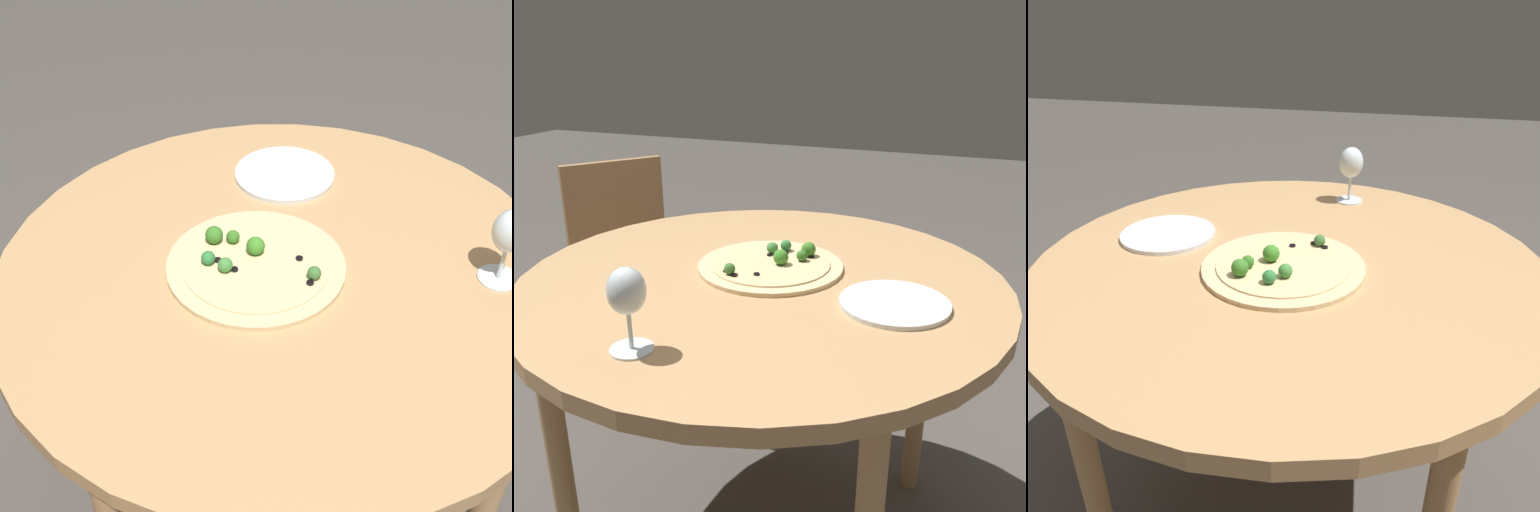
# 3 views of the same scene
# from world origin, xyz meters

# --- Properties ---
(ground_plane) EXTENTS (12.00, 12.00, 0.00)m
(ground_plane) POSITION_xyz_m (0.00, 0.00, 0.00)
(ground_plane) COLOR #4C4742
(dining_table) EXTENTS (1.10, 1.10, 0.76)m
(dining_table) POSITION_xyz_m (0.00, 0.00, 0.69)
(dining_table) COLOR tan
(dining_table) RESTS_ON ground_plane
(pizza) EXTENTS (0.34, 0.34, 0.05)m
(pizza) POSITION_xyz_m (-0.06, 0.00, 0.77)
(pizza) COLOR #DBBC89
(pizza) RESTS_ON dining_table
(wine_glass) EXTENTS (0.08, 0.08, 0.15)m
(wine_glass) POSITION_xyz_m (0.39, -0.08, 0.87)
(wine_glass) COLOR silver
(wine_glass) RESTS_ON dining_table
(plate_near) EXTENTS (0.22, 0.22, 0.01)m
(plate_near) POSITION_xyz_m (0.04, 0.31, 0.77)
(plate_near) COLOR silver
(plate_near) RESTS_ON dining_table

